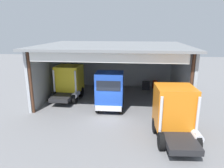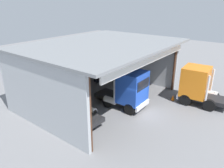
{
  "view_description": "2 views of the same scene",
  "coord_description": "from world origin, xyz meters",
  "px_view_note": "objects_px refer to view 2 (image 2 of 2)",
  "views": [
    {
      "loc": [
        2.12,
        -15.84,
        7.16
      ],
      "look_at": [
        0.0,
        3.48,
        1.9
      ],
      "focal_mm": 32.97,
      "sensor_mm": 36.0,
      "label": 1
    },
    {
      "loc": [
        -14.88,
        -7.94,
        9.23
      ],
      "look_at": [
        0.0,
        3.48,
        1.9
      ],
      "focal_mm": 34.42,
      "sensor_mm": 36.0,
      "label": 2
    }
  ],
  "objects_px": {
    "oil_drum": "(99,74)",
    "tool_cart": "(98,77)",
    "truck_yellow_center_right_bay": "(69,99)",
    "truck_orange_center_bay": "(198,85)",
    "truck_blue_yard_outside": "(129,90)",
    "traffic_cone": "(173,97)"
  },
  "relations": [
    {
      "from": "oil_drum",
      "to": "tool_cart",
      "type": "bearing_deg",
      "value": -144.58
    },
    {
      "from": "truck_yellow_center_right_bay",
      "to": "oil_drum",
      "type": "relative_size",
      "value": 4.99
    },
    {
      "from": "tool_cart",
      "to": "truck_orange_center_bay",
      "type": "bearing_deg",
      "value": -83.48
    },
    {
      "from": "truck_blue_yard_outside",
      "to": "oil_drum",
      "type": "distance_m",
      "value": 9.01
    },
    {
      "from": "truck_yellow_center_right_bay",
      "to": "tool_cart",
      "type": "xyz_separation_m",
      "value": [
        8.19,
        4.05,
        -1.33
      ]
    },
    {
      "from": "truck_blue_yard_outside",
      "to": "traffic_cone",
      "type": "bearing_deg",
      "value": 146.41
    },
    {
      "from": "truck_yellow_center_right_bay",
      "to": "oil_drum",
      "type": "height_order",
      "value": "truck_yellow_center_right_bay"
    },
    {
      "from": "truck_blue_yard_outside",
      "to": "truck_orange_center_bay",
      "type": "height_order",
      "value": "truck_blue_yard_outside"
    },
    {
      "from": "truck_yellow_center_right_bay",
      "to": "truck_orange_center_bay",
      "type": "xyz_separation_m",
      "value": [
        9.48,
        -7.19,
        0.02
      ]
    },
    {
      "from": "traffic_cone",
      "to": "truck_yellow_center_right_bay",
      "type": "bearing_deg",
      "value": 148.76
    },
    {
      "from": "truck_yellow_center_right_bay",
      "to": "truck_blue_yard_outside",
      "type": "bearing_deg",
      "value": -28.14
    },
    {
      "from": "oil_drum",
      "to": "truck_orange_center_bay",
      "type": "bearing_deg",
      "value": -89.33
    },
    {
      "from": "truck_blue_yard_outside",
      "to": "tool_cart",
      "type": "height_order",
      "value": "truck_blue_yard_outside"
    },
    {
      "from": "truck_yellow_center_right_bay",
      "to": "tool_cart",
      "type": "distance_m",
      "value": 9.23
    },
    {
      "from": "traffic_cone",
      "to": "truck_orange_center_bay",
      "type": "bearing_deg",
      "value": -67.66
    },
    {
      "from": "oil_drum",
      "to": "tool_cart",
      "type": "relative_size",
      "value": 0.94
    },
    {
      "from": "truck_yellow_center_right_bay",
      "to": "truck_orange_center_bay",
      "type": "height_order",
      "value": "truck_orange_center_bay"
    },
    {
      "from": "truck_orange_center_bay",
      "to": "truck_yellow_center_right_bay",
      "type": "bearing_deg",
      "value": 138.65
    },
    {
      "from": "truck_yellow_center_right_bay",
      "to": "traffic_cone",
      "type": "distance_m",
      "value": 10.27
    },
    {
      "from": "truck_yellow_center_right_bay",
      "to": "tool_cart",
      "type": "height_order",
      "value": "truck_yellow_center_right_bay"
    },
    {
      "from": "truck_yellow_center_right_bay",
      "to": "oil_drum",
      "type": "distance_m",
      "value": 10.61
    },
    {
      "from": "truck_yellow_center_right_bay",
      "to": "tool_cart",
      "type": "relative_size",
      "value": 4.69
    }
  ]
}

